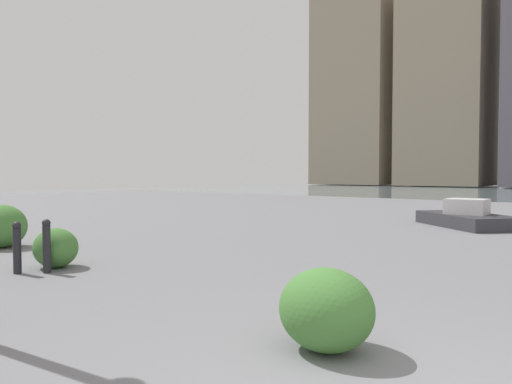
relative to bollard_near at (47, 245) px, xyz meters
The scene contains 8 objects.
building_annex 68.47m from the bollard_near, 78.96° to the right, with size 11.13×12.14×39.02m.
building_highrise 71.18m from the bollard_near, 67.79° to the right, with size 11.84×10.31×30.19m.
bollard_near is the anchor object (origin of this frame).
bollard_mid 0.44m from the bollard_near, 45.03° to the left, with size 0.13×0.13×0.82m.
shrub_low 0.44m from the bollard_near, 45.98° to the right, with size 0.78×0.70×0.66m.
shrub_round 3.30m from the bollard_near, 12.11° to the right, with size 1.07×0.96×0.91m.
shrub_tall 5.09m from the bollard_near, behind, with size 0.86×0.78×0.73m.
boat 11.57m from the bollard_near, 107.51° to the right, with size 3.34×3.21×0.95m.
Camera 1 is at (-0.95, 2.77, 1.56)m, focal length 32.58 mm.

